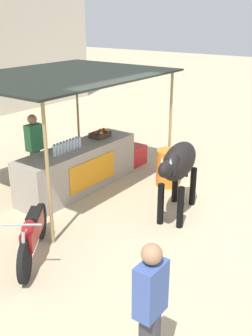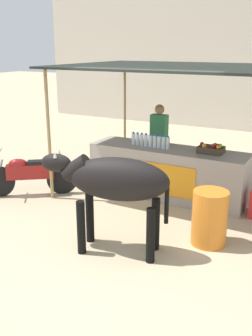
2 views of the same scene
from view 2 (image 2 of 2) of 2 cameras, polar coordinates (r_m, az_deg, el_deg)
name	(u,v)px [view 2 (image 2 of 2)]	position (r m, az deg, el deg)	size (l,w,h in m)	color
ground_plane	(108,244)	(5.92, -2.64, -10.92)	(60.00, 60.00, 0.00)	tan
stall_counter	(167,173)	(7.54, 6.00, -0.67)	(3.00, 0.82, 0.96)	#9E9389
stall_awning	(177,71)	(7.47, 7.40, 13.83)	(4.20, 3.20, 2.45)	black
water_bottle_row	(150,141)	(7.47, 3.53, 3.97)	(0.79, 0.07, 0.25)	silver
fruit_crate	(211,149)	(7.17, 12.26, 2.71)	(0.44, 0.32, 0.18)	#3F3326
vendor_behind_counter	(159,143)	(8.31, 4.77, 3.71)	(0.34, 0.22, 1.65)	#383842
water_barrel	(210,218)	(5.87, 12.03, -7.07)	(0.51, 0.51, 0.82)	orange
cow	(114,182)	(5.32, -1.79, -2.06)	(1.85, 0.85, 1.44)	black
motorcycle_parked	(29,174)	(7.81, -13.84, -0.85)	(1.49, 1.14, 0.90)	black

